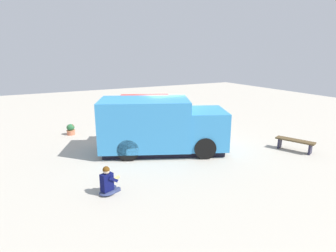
# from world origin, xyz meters

# --- Properties ---
(ground_plane) EXTENTS (40.00, 40.00, 0.00)m
(ground_plane) POSITION_xyz_m (0.00, 0.00, 0.00)
(ground_plane) COLOR #B4AD9E
(food_truck) EXTENTS (4.31, 5.61, 2.27)m
(food_truck) POSITION_xyz_m (1.61, -1.24, 1.09)
(food_truck) COLOR #3489C9
(food_truck) RESTS_ON ground_plane
(person_customer) EXTENTS (0.60, 0.78, 0.89)m
(person_customer) POSITION_xyz_m (4.23, -4.27, 0.35)
(person_customer) COLOR navy
(person_customer) RESTS_ON ground_plane
(planter_flowering_near) EXTENTS (0.54, 0.54, 0.77)m
(planter_flowering_near) POSITION_xyz_m (-3.02, 2.65, 0.40)
(planter_flowering_near) COLOR #939E8F
(planter_flowering_near) RESTS_ON ground_plane
(planter_flowering_far) EXTENTS (0.43, 0.43, 0.56)m
(planter_flowering_far) POSITION_xyz_m (-2.81, -4.20, 0.27)
(planter_flowering_far) COLOR #C46D4F
(planter_flowering_far) RESTS_ON ground_plane
(plaza_bench) EXTENTS (1.61, 0.95, 0.50)m
(plaza_bench) POSITION_xyz_m (4.27, 3.91, 0.37)
(plaza_bench) COLOR brown
(plaza_bench) RESTS_ON ground_plane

